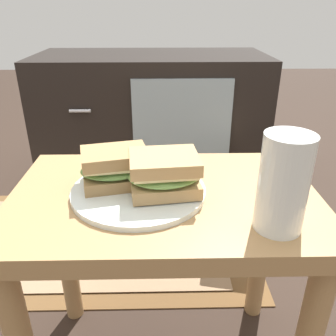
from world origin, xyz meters
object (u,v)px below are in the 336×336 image
Objects in this scene: beer_glass at (283,186)px; paper_bag at (245,205)px; sandwich_back at (162,173)px; coaster at (280,192)px; plate at (139,189)px; tv_cabinet at (152,121)px; sandwich_front at (115,167)px.

paper_bag is at bearing 79.38° from beer_glass.
coaster is at bearing 1.08° from sandwich_back.
coaster is at bearing 70.14° from beer_glass.
plate is at bearing -125.86° from paper_bag.
tv_cabinet is 0.96m from plate.
paper_bag is at bearing 58.68° from sandwich_back.
sandwich_front is 0.67m from paper_bag.
sandwich_back is at bearing -19.86° from plate.
tv_cabinet is 0.95m from sandwich_front.
beer_glass is (0.26, -0.13, 0.03)m from sandwich_front.
plate reaches higher than coaster.
beer_glass is at bearing -29.23° from sandwich_back.
tv_cabinet is 0.98m from sandwich_back.
beer_glass is (0.22, -0.11, 0.07)m from plate.
plate is 1.73× the size of sandwich_back.
sandwich_back is at bearing -19.86° from sandwich_front.
sandwich_back is at bearing 150.77° from beer_glass.
sandwich_back is 0.22m from coaster.
sandwich_front is (-0.04, 0.02, 0.04)m from plate.
coaster is 0.26× the size of paper_bag.
sandwich_front is 0.09m from sandwich_back.
beer_glass is at bearing -109.86° from coaster.
beer_glass is 0.69m from paper_bag.
sandwich_front is (-0.05, -0.93, 0.21)m from tv_cabinet.
beer_glass is at bearing -78.52° from tv_cabinet.
sandwich_front is at bearing -92.81° from tv_cabinet.
beer_glass reaches higher than coaster.
paper_bag is at bearing -57.18° from tv_cabinet.
sandwich_back is at bearing -178.92° from coaster.
sandwich_front is at bearing -130.21° from paper_bag.
plate is at bearing 177.50° from coaster.
tv_cabinet reaches higher than sandwich_back.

